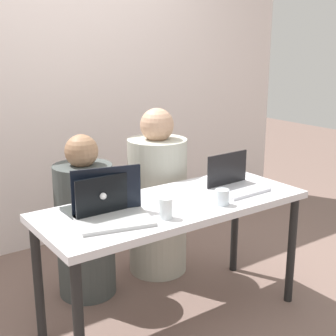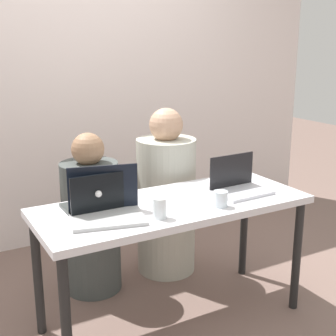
{
  "view_description": "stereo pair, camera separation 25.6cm",
  "coord_description": "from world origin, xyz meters",
  "px_view_note": "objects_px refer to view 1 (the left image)",
  "views": [
    {
      "loc": [
        -1.43,
        -1.96,
        1.58
      ],
      "look_at": [
        0.0,
        0.06,
        0.91
      ],
      "focal_mm": 50.0,
      "sensor_mm": 36.0,
      "label": 1
    },
    {
      "loc": [
        -1.21,
        -2.1,
        1.58
      ],
      "look_at": [
        0.0,
        0.06,
        0.91
      ],
      "focal_mm": 50.0,
      "sensor_mm": 36.0,
      "label": 2
    }
  ],
  "objects_px": {
    "laptop_front_right": "(235,182)",
    "person_on_right": "(157,201)",
    "laptop_back_left": "(96,204)",
    "laptop_front_left": "(111,209)",
    "person_on_left": "(85,225)",
    "water_glass_right": "(222,198)",
    "water_glass_left": "(166,210)"
  },
  "relations": [
    {
      "from": "laptop_back_left",
      "to": "laptop_front_right",
      "type": "height_order",
      "value": "same"
    },
    {
      "from": "water_glass_left",
      "to": "laptop_front_left",
      "type": "bearing_deg",
      "value": 148.4
    },
    {
      "from": "person_on_left",
      "to": "laptop_front_left",
      "type": "height_order",
      "value": "person_on_left"
    },
    {
      "from": "laptop_front_left",
      "to": "water_glass_right",
      "type": "height_order",
      "value": "laptop_front_left"
    },
    {
      "from": "laptop_back_left",
      "to": "water_glass_right",
      "type": "distance_m",
      "value": 0.67
    },
    {
      "from": "laptop_back_left",
      "to": "laptop_front_right",
      "type": "distance_m",
      "value": 0.86
    },
    {
      "from": "laptop_front_right",
      "to": "water_glass_right",
      "type": "relative_size",
      "value": 3.74
    },
    {
      "from": "laptop_back_left",
      "to": "water_glass_left",
      "type": "distance_m",
      "value": 0.37
    },
    {
      "from": "laptop_back_left",
      "to": "water_glass_left",
      "type": "xyz_separation_m",
      "value": [
        0.25,
        -0.27,
        -0.0
      ]
    },
    {
      "from": "laptop_front_right",
      "to": "water_glass_left",
      "type": "relative_size",
      "value": 3.06
    },
    {
      "from": "person_on_left",
      "to": "person_on_right",
      "type": "height_order",
      "value": "person_on_right"
    },
    {
      "from": "person_on_right",
      "to": "water_glass_left",
      "type": "bearing_deg",
      "value": 71.24
    },
    {
      "from": "person_on_right",
      "to": "person_on_left",
      "type": "bearing_deg",
      "value": 12.39
    },
    {
      "from": "laptop_front_left",
      "to": "laptop_front_right",
      "type": "xyz_separation_m",
      "value": [
        0.83,
        -0.0,
        -0.01
      ]
    },
    {
      "from": "laptop_front_right",
      "to": "person_on_left",
      "type": "bearing_deg",
      "value": 136.71
    },
    {
      "from": "laptop_back_left",
      "to": "laptop_front_left",
      "type": "relative_size",
      "value": 0.69
    },
    {
      "from": "laptop_back_left",
      "to": "laptop_front_left",
      "type": "xyz_separation_m",
      "value": [
        0.02,
        -0.12,
        0.01
      ]
    },
    {
      "from": "person_on_left",
      "to": "water_glass_right",
      "type": "bearing_deg",
      "value": 119.41
    },
    {
      "from": "person_on_right",
      "to": "water_glass_right",
      "type": "bearing_deg",
      "value": 95.62
    },
    {
      "from": "laptop_back_left",
      "to": "water_glass_right",
      "type": "height_order",
      "value": "laptop_back_left"
    },
    {
      "from": "person_on_left",
      "to": "water_glass_right",
      "type": "distance_m",
      "value": 0.93
    },
    {
      "from": "water_glass_left",
      "to": "person_on_right",
      "type": "bearing_deg",
      "value": 58.85
    },
    {
      "from": "person_on_right",
      "to": "water_glass_left",
      "type": "xyz_separation_m",
      "value": [
        -0.45,
        -0.75,
        0.26
      ]
    },
    {
      "from": "laptop_back_left",
      "to": "laptop_front_left",
      "type": "distance_m",
      "value": 0.13
    },
    {
      "from": "person_on_left",
      "to": "water_glass_right",
      "type": "relative_size",
      "value": 12.21
    },
    {
      "from": "laptop_front_left",
      "to": "laptop_front_right",
      "type": "height_order",
      "value": "laptop_front_left"
    },
    {
      "from": "person_on_left",
      "to": "laptop_front_right",
      "type": "bearing_deg",
      "value": 137.02
    },
    {
      "from": "laptop_front_right",
      "to": "person_on_right",
      "type": "bearing_deg",
      "value": 101.43
    },
    {
      "from": "laptop_front_left",
      "to": "water_glass_left",
      "type": "height_order",
      "value": "laptop_front_left"
    },
    {
      "from": "person_on_right",
      "to": "laptop_front_right",
      "type": "xyz_separation_m",
      "value": [
        0.15,
        -0.61,
        0.26
      ]
    },
    {
      "from": "laptop_front_left",
      "to": "laptop_back_left",
      "type": "bearing_deg",
      "value": 113.2
    },
    {
      "from": "person_on_left",
      "to": "person_on_right",
      "type": "xyz_separation_m",
      "value": [
        0.55,
        0.0,
        0.05
      ]
    }
  ]
}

